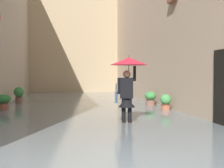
% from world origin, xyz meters
% --- Properties ---
extents(ground_plane, '(60.00, 60.00, 0.00)m').
position_xyz_m(ground_plane, '(0.00, -9.90, 0.00)').
color(ground_plane, '#605B56').
extents(flood_water, '(7.95, 25.80, 0.08)m').
position_xyz_m(flood_water, '(0.00, -9.90, 0.04)').
color(flood_water, slate).
rests_on(flood_water, ground_plane).
extents(building_facade_far, '(10.75, 1.80, 11.77)m').
position_xyz_m(building_facade_far, '(0.00, -20.70, 5.89)').
color(building_facade_far, tan).
rests_on(building_facade_far, ground_plane).
extents(person_wading, '(1.10, 1.10, 2.07)m').
position_xyz_m(person_wading, '(-1.03, -4.35, 1.48)').
color(person_wading, '#2D2319').
rests_on(person_wading, ground_plane).
extents(potted_plant_near_left, '(0.53, 0.53, 0.71)m').
position_xyz_m(potted_plant_near_left, '(-3.16, -9.08, 0.39)').
color(potted_plant_near_left, brown).
rests_on(potted_plant_near_left, ground_plane).
extents(potted_plant_far_left, '(0.44, 0.44, 0.72)m').
position_xyz_m(potted_plant_far_left, '(-3.18, -7.09, 0.38)').
color(potted_plant_far_left, '#9E563D').
rests_on(potted_plant_far_left, ground_plane).
extents(potted_plant_far_right, '(0.50, 0.50, 0.88)m').
position_xyz_m(potted_plant_far_right, '(3.05, -11.14, 0.51)').
color(potted_plant_far_right, brown).
rests_on(potted_plant_far_right, ground_plane).
extents(potted_plant_mid_right, '(0.66, 0.66, 0.69)m').
position_xyz_m(potted_plant_mid_right, '(3.28, -8.41, 0.41)').
color(potted_plant_mid_right, brown).
rests_on(potted_plant_mid_right, ground_plane).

